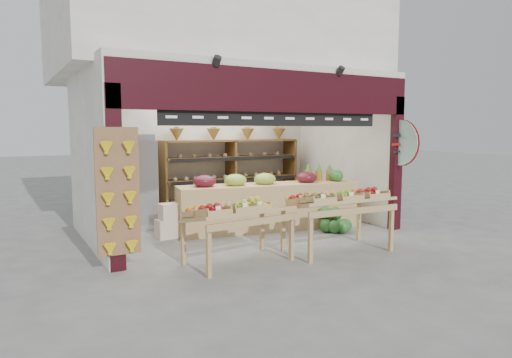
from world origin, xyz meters
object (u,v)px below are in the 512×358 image
object	(u,v)px
cardboard_stack	(179,223)
display_table_left	(231,212)
display_table_right	(337,200)
back_shelving	(231,164)
watermelon_pile	(334,222)
refrigerator	(137,181)
mid_counter	(269,205)

from	to	relation	value
cardboard_stack	display_table_left	world-z (taller)	display_table_left
cardboard_stack	display_table_right	size ratio (longest dim) A/B	0.55
back_shelving	watermelon_pile	bearing A→B (deg)	-68.54
cardboard_stack	refrigerator	bearing A→B (deg)	114.64
refrigerator	cardboard_stack	distance (m)	1.40
back_shelving	mid_counter	world-z (taller)	back_shelving
display_table_right	watermelon_pile	bearing A→B (deg)	52.53
watermelon_pile	display_table_right	bearing A→B (deg)	-127.47
back_shelving	refrigerator	distance (m)	2.32
cardboard_stack	display_table_right	world-z (taller)	display_table_right
refrigerator	mid_counter	world-z (taller)	refrigerator
back_shelving	display_table_left	world-z (taller)	back_shelving
back_shelving	mid_counter	size ratio (longest dim) A/B	0.89
mid_counter	display_table_right	distance (m)	2.00
back_shelving	display_table_left	bearing A→B (deg)	-116.38
display_table_left	refrigerator	bearing A→B (deg)	100.11
mid_counter	refrigerator	bearing A→B (deg)	147.73
display_table_right	watermelon_pile	world-z (taller)	display_table_right
mid_counter	watermelon_pile	size ratio (longest dim) A/B	5.85
refrigerator	display_table_left	size ratio (longest dim) A/B	1.16
cardboard_stack	mid_counter	size ratio (longest dim) A/B	0.26
display_table_right	refrigerator	bearing A→B (deg)	125.42
refrigerator	display_table_left	bearing A→B (deg)	-64.35
mid_counter	watermelon_pile	distance (m)	1.34
display_table_left	display_table_right	world-z (taller)	display_table_right
mid_counter	display_table_right	size ratio (longest dim) A/B	2.14
display_table_right	watermelon_pile	distance (m)	1.58
back_shelving	refrigerator	bearing A→B (deg)	-172.66
back_shelving	display_table_right	xyz separation A→B (m)	(0.13, -3.69, -0.36)
back_shelving	watermelon_pile	distance (m)	2.92
display_table_left	display_table_right	size ratio (longest dim) A/B	0.95
back_shelving	display_table_left	distance (m)	3.89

